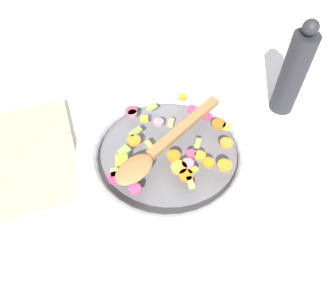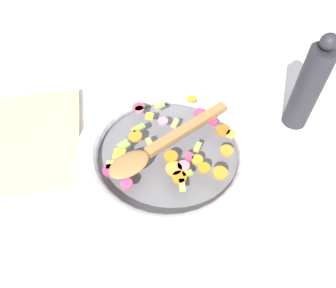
{
  "view_description": "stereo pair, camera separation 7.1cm",
  "coord_description": "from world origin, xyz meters",
  "px_view_note": "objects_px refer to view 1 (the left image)",
  "views": [
    {
      "loc": [
        -0.41,
        0.15,
        0.61
      ],
      "look_at": [
        0.0,
        0.0,
        0.05
      ],
      "focal_mm": 35.0,
      "sensor_mm": 36.0,
      "label": 1
    },
    {
      "loc": [
        -0.43,
        0.08,
        0.61
      ],
      "look_at": [
        0.0,
        0.0,
        0.05
      ],
      "focal_mm": 35.0,
      "sensor_mm": 36.0,
      "label": 2
    }
  ],
  "objects_px": {
    "wooden_spoon": "(160,147)",
    "pepper_mill": "(293,73)",
    "cutting_board": "(31,156)",
    "skillet": "(168,152)"
  },
  "relations": [
    {
      "from": "skillet",
      "to": "wooden_spoon",
      "type": "xyz_separation_m",
      "value": [
        -0.01,
        0.02,
        0.04
      ]
    },
    {
      "from": "cutting_board",
      "to": "pepper_mill",
      "type": "bearing_deg",
      "value": -94.25
    },
    {
      "from": "wooden_spoon",
      "to": "pepper_mill",
      "type": "relative_size",
      "value": 1.18
    },
    {
      "from": "pepper_mill",
      "to": "cutting_board",
      "type": "distance_m",
      "value": 0.63
    },
    {
      "from": "skillet",
      "to": "pepper_mill",
      "type": "distance_m",
      "value": 0.34
    },
    {
      "from": "wooden_spoon",
      "to": "cutting_board",
      "type": "xyz_separation_m",
      "value": [
        0.11,
        0.27,
        -0.05
      ]
    },
    {
      "from": "wooden_spoon",
      "to": "pepper_mill",
      "type": "xyz_separation_m",
      "value": [
        0.07,
        -0.35,
        0.05
      ]
    },
    {
      "from": "cutting_board",
      "to": "wooden_spoon",
      "type": "bearing_deg",
      "value": -112.43
    },
    {
      "from": "skillet",
      "to": "cutting_board",
      "type": "bearing_deg",
      "value": 71.0
    },
    {
      "from": "wooden_spoon",
      "to": "pepper_mill",
      "type": "height_order",
      "value": "pepper_mill"
    }
  ]
}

